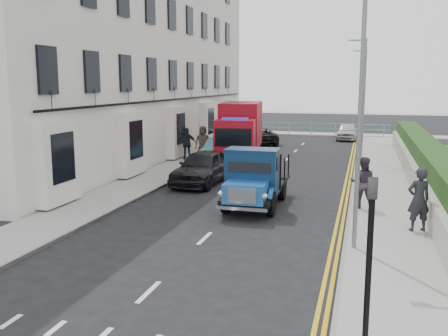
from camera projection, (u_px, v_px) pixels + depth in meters
ground at (223, 221)px, 16.71m from camera, size 120.00×120.00×0.00m
pavement_west at (176, 168)px, 26.63m from camera, size 2.40×38.00×0.12m
pavement_east at (381, 178)px, 23.81m from camera, size 2.60×38.00×0.12m
promenade at (312, 134)px, 44.20m from camera, size 30.00×2.50×0.12m
sea_plane at (334, 114)px, 73.61m from camera, size 120.00×120.00×0.00m
terrace_west at (132, 39)px, 30.36m from camera, size 6.31×30.20×14.25m
garden_east at (425, 163)px, 23.16m from camera, size 1.45×28.00×1.75m
seafront_railing at (312, 129)px, 43.35m from camera, size 13.00×0.08×1.11m
lamp_near at (356, 105)px, 13.01m from camera, size 1.23×0.18×7.00m
lamp_mid at (362, 93)px, 28.19m from camera, size 1.23×0.18×7.00m
lamp_far at (363, 90)px, 37.67m from camera, size 1.23×0.18×7.00m
traffic_signal at (370, 240)px, 8.01m from camera, size 0.16×0.20×3.10m
bedford_lorry at (253, 182)px, 18.07m from camera, size 1.95×4.72×2.21m
red_lorry at (240, 130)px, 29.70m from camera, size 3.03×6.70×3.39m
parked_car_front at (203, 167)px, 22.71m from camera, size 2.08×4.62×1.54m
parked_car_mid at (220, 150)px, 28.94m from camera, size 1.51×4.21×1.38m
parked_car_rear at (232, 146)px, 31.50m from camera, size 2.37×4.62×1.28m
seafront_car_left at (258, 135)px, 37.41m from camera, size 3.91×5.18×1.31m
seafront_car_right at (347, 131)px, 40.33m from camera, size 1.64×3.95×1.34m
pedestrian_east_near at (419, 199)px, 15.01m from camera, size 0.83×0.70×1.96m
pedestrian_east_far at (363, 183)px, 17.82m from camera, size 0.92×0.72×1.85m
pedestrian_west_near at (187, 144)px, 29.05m from camera, size 1.17×0.96×1.86m
pedestrian_west_far at (203, 143)px, 29.22m from camera, size 1.14×1.00×1.96m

